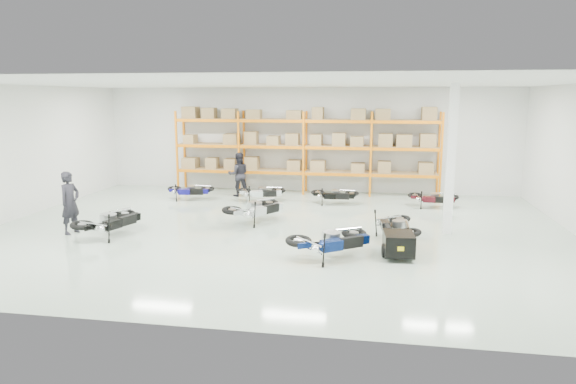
% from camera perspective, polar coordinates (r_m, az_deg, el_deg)
% --- Properties ---
extents(room, '(18.00, 18.00, 18.00)m').
position_cam_1_polar(room, '(15.66, -1.33, 3.73)').
color(room, '#A6B9AA').
rests_on(room, ground).
extents(pallet_rack, '(11.28, 0.98, 3.62)m').
position_cam_1_polar(pallet_rack, '(21.99, 1.89, 5.72)').
color(pallet_rack, orange).
rests_on(pallet_rack, ground).
extents(structural_column, '(0.25, 0.25, 4.50)m').
position_cam_1_polar(structural_column, '(16.03, 17.64, 3.39)').
color(structural_column, white).
rests_on(structural_column, ground).
extents(moto_blue_centre, '(2.21, 1.98, 1.30)m').
position_cam_1_polar(moto_blue_centre, '(13.23, 4.91, -4.82)').
color(moto_blue_centre, '#061545').
rests_on(moto_blue_centre, ground).
extents(moto_silver_left, '(1.94, 2.18, 1.28)m').
position_cam_1_polar(moto_silver_left, '(16.96, -3.56, -1.39)').
color(moto_silver_left, '#B3B5BA').
rests_on(moto_silver_left, ground).
extents(moto_black_far_left, '(1.56, 2.17, 1.27)m').
position_cam_1_polar(moto_black_far_left, '(16.13, -19.17, -2.61)').
color(moto_black_far_left, black).
rests_on(moto_black_far_left, ground).
extents(moto_touring_right, '(1.16, 1.98, 1.22)m').
position_cam_1_polar(moto_touring_right, '(15.04, 11.96, -3.28)').
color(moto_touring_right, black).
rests_on(moto_touring_right, ground).
extents(trailer, '(0.84, 1.60, 0.66)m').
position_cam_1_polar(trailer, '(13.54, 12.18, -5.65)').
color(trailer, black).
rests_on(trailer, ground).
extents(moto_back_a, '(1.73, 1.03, 1.06)m').
position_cam_1_polar(moto_back_a, '(21.07, -10.85, 0.50)').
color(moto_back_a, navy).
rests_on(moto_back_a, ground).
extents(moto_back_b, '(1.80, 1.17, 1.08)m').
position_cam_1_polar(moto_back_b, '(20.29, -3.00, 0.31)').
color(moto_back_b, silver).
rests_on(moto_back_b, ground).
extents(moto_back_c, '(1.61, 0.82, 1.03)m').
position_cam_1_polar(moto_back_c, '(19.91, 5.19, 0.03)').
color(moto_back_c, black).
rests_on(moto_back_c, ground).
extents(moto_back_d, '(1.64, 0.89, 1.03)m').
position_cam_1_polar(moto_back_d, '(19.95, 15.86, -0.32)').
color(moto_back_d, '#3C0C13').
rests_on(moto_back_d, ground).
extents(person_left, '(0.60, 0.78, 1.91)m').
position_cam_1_polar(person_left, '(16.84, -23.05, -1.11)').
color(person_left, black).
rests_on(person_left, ground).
extents(person_back, '(1.08, 0.97, 1.83)m').
position_cam_1_polar(person_back, '(21.50, -5.51, 1.96)').
color(person_back, black).
rests_on(person_back, ground).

